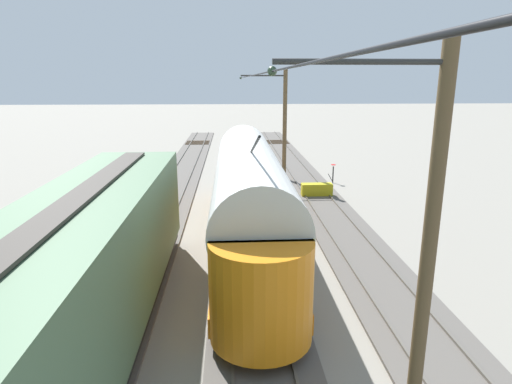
{
  "coord_description": "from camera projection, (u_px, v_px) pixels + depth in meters",
  "views": [
    {
      "loc": [
        0.68,
        16.11,
        6.68
      ],
      "look_at": [
        -0.31,
        -0.85,
        2.25
      ],
      "focal_mm": 30.19,
      "sensor_mm": 36.0,
      "label": 1
    }
  ],
  "objects": [
    {
      "name": "ground_plane",
      "position": [
        250.0,
        252.0,
        17.29
      ],
      "size": [
        220.0,
        220.0,
        0.0
      ],
      "primitive_type": "plane",
      "color": "gray"
    },
    {
      "name": "track_streetcar_siding",
      "position": [
        353.0,
        245.0,
        17.82
      ],
      "size": [
        2.8,
        80.0,
        0.18
      ],
      "color": "#56514C",
      "rests_on": "ground"
    },
    {
      "name": "track_adjacent_siding",
      "position": [
        249.0,
        247.0,
        17.57
      ],
      "size": [
        2.8,
        80.0,
        0.18
      ],
      "color": "#56514C",
      "rests_on": "ground"
    },
    {
      "name": "track_third_siding",
      "position": [
        142.0,
        250.0,
        17.33
      ],
      "size": [
        2.8,
        80.0,
        0.18
      ],
      "color": "#56514C",
      "rests_on": "ground"
    },
    {
      "name": "vintage_streetcar",
      "position": [
        249.0,
        194.0,
        17.27
      ],
      "size": [
        2.65,
        16.87,
        5.23
      ],
      "color": "orange",
      "rests_on": "ground"
    },
    {
      "name": "boxcar_adjacent",
      "position": [
        84.0,
        271.0,
        10.51
      ],
      "size": [
        2.96,
        14.33,
        3.85
      ],
      "color": "#4C6B4C",
      "rests_on": "ground"
    },
    {
      "name": "catenary_pole_foreground",
      "position": [
        283.0,
        124.0,
        28.75
      ],
      "size": [
        3.14,
        0.28,
        7.37
      ],
      "color": "brown",
      "rests_on": "ground"
    },
    {
      "name": "catenary_pole_mid_near",
      "position": [
        425.0,
        239.0,
        7.84
      ],
      "size": [
        3.14,
        0.28,
        7.37
      ],
      "color": "brown",
      "rests_on": "ground"
    },
    {
      "name": "switch_stand",
      "position": [
        333.0,
        172.0,
        28.77
      ],
      "size": [
        0.5,
        0.3,
        1.24
      ],
      "color": "black",
      "rests_on": "ground"
    },
    {
      "name": "track_end_bumper",
      "position": [
        317.0,
        190.0,
        25.31
      ],
      "size": [
        1.8,
        0.6,
        0.8
      ],
      "primitive_type": "cube",
      "color": "#B2A519",
      "rests_on": "ground"
    }
  ]
}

